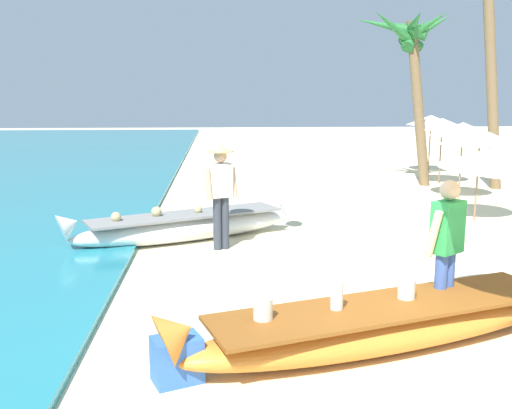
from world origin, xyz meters
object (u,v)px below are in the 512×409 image
at_px(palm_tree_tall_inland, 410,44).
at_px(cooler_box, 177,359).
at_px(boat_white_midground, 186,226).
at_px(person_vendor_hatted, 221,189).
at_px(boat_orange_foreground, 388,323).
at_px(person_tourist_customer, 446,245).

bearing_deg(palm_tree_tall_inland, cooler_box, -116.93).
distance_m(boat_white_midground, person_vendor_hatted, 1.17).
relative_size(boat_orange_foreground, cooler_box, 11.15).
bearing_deg(cooler_box, boat_white_midground, 70.15).
relative_size(palm_tree_tall_inland, cooler_box, 11.35).
height_order(person_tourist_customer, cooler_box, person_tourist_customer).
relative_size(boat_white_midground, cooler_box, 9.85).
distance_m(boat_orange_foreground, person_tourist_customer, 1.15).
relative_size(person_vendor_hatted, person_tourist_customer, 1.07).
distance_m(boat_white_midground, person_tourist_customer, 5.23).
distance_m(person_tourist_customer, cooler_box, 3.20).
height_order(boat_orange_foreground, person_vendor_hatted, person_vendor_hatted).
bearing_deg(person_tourist_customer, boat_orange_foreground, -147.16).
height_order(boat_white_midground, palm_tree_tall_inland, palm_tree_tall_inland).
bearing_deg(boat_white_midground, person_vendor_hatted, -44.80).
height_order(person_vendor_hatted, palm_tree_tall_inland, palm_tree_tall_inland).
distance_m(boat_orange_foreground, cooler_box, 2.23).
height_order(boat_white_midground, cooler_box, boat_white_midground).
bearing_deg(palm_tree_tall_inland, boat_orange_foreground, -108.55).
relative_size(person_tourist_customer, cooler_box, 3.89).
distance_m(person_tourist_customer, palm_tree_tall_inland, 10.96).
bearing_deg(person_tourist_customer, person_vendor_hatted, 125.23).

